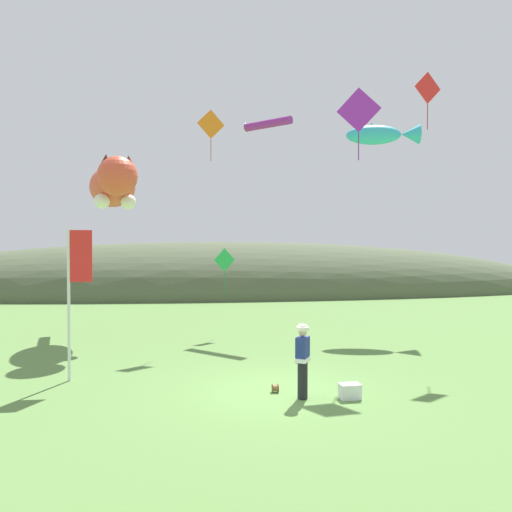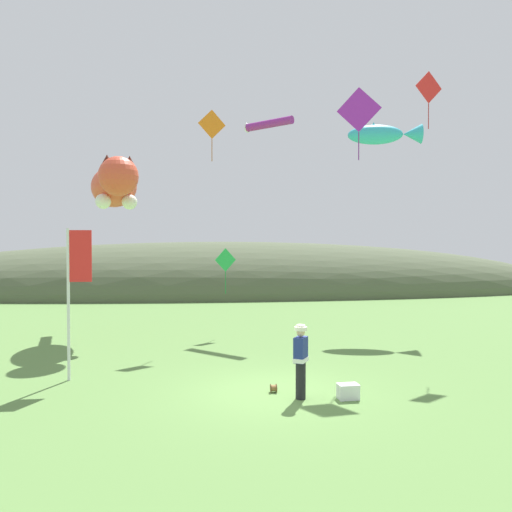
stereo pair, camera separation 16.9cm
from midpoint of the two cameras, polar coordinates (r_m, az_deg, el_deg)
name	(u,v)px [view 2 (the right image)]	position (r m, az deg, el deg)	size (l,w,h in m)	color
ground_plane	(274,392)	(12.85, 2.46, -15.32)	(120.00, 120.00, 0.00)	#5B8442
distant_hill_ridge	(201,293)	(38.53, -6.17, -4.23)	(56.27, 13.63, 7.88)	#4C563D
festival_attendant	(301,359)	(12.15, 5.54, -11.64)	(0.44, 0.49, 1.77)	black
kite_spool	(274,388)	(12.83, 2.41, -14.85)	(0.16, 0.21, 0.21)	olive
picnic_cooler	(348,391)	(12.49, 10.87, -14.97)	(0.51, 0.36, 0.36)	white
festival_banner_pole	(74,281)	(14.32, -19.74, -2.68)	(0.66, 0.08, 4.12)	silver
kite_giant_cat	(115,186)	(20.88, -15.61, 7.71)	(2.57, 6.24, 1.93)	#E04C33
kite_fish_windsock	(383,134)	(23.73, 14.56, 13.31)	(3.36, 1.52, 1.00)	#33B2CC
kite_tube_streamer	(268,124)	(23.17, 1.62, 14.84)	(2.08, 2.03, 0.44)	#8C268C
kite_diamond_red	(429,88)	(19.60, 19.38, 17.67)	(1.11, 0.29, 2.03)	red
kite_diamond_green	(225,261)	(20.33, -3.27, -0.52)	(0.87, 0.42, 1.86)	green
kite_diamond_violet	(359,110)	(17.01, 11.97, 16.01)	(1.29, 0.65, 2.33)	purple
kite_diamond_orange	(212,125)	(20.78, -4.82, 14.72)	(1.12, 0.37, 2.07)	orange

